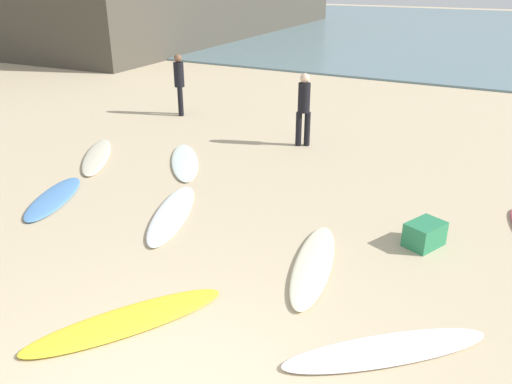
{
  "coord_description": "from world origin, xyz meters",
  "views": [
    {
      "loc": [
        2.34,
        -2.48,
        3.82
      ],
      "look_at": [
        -1.45,
        4.62,
        0.3
      ],
      "focal_mm": 35.76,
      "sensor_mm": 36.0,
      "label": 1
    }
  ],
  "objects": [
    {
      "name": "surfboard_2",
      "position": [
        0.16,
        3.3,
        0.04
      ],
      "size": [
        1.02,
        2.33,
        0.09
      ],
      "primitive_type": "ellipsoid",
      "rotation": [
        0.0,
        0.0,
        0.23
      ],
      "color": "#F2EECA",
      "rests_on": "ground_plane"
    },
    {
      "name": "surfboard_3",
      "position": [
        -1.3,
        1.1,
        0.03
      ],
      "size": [
        1.75,
        2.34,
        0.07
      ],
      "primitive_type": "ellipsoid",
      "rotation": [
        0.0,
        0.0,
        2.58
      ],
      "color": "yellow",
      "rests_on": "ground_plane"
    },
    {
      "name": "beachgoer_mid",
      "position": [
        -2.11,
        8.18,
        0.94
      ],
      "size": [
        0.38,
        0.38,
        1.69
      ],
      "rotation": [
        0.0,
        0.0,
        3.65
      ],
      "color": "black",
      "rests_on": "ground_plane"
    },
    {
      "name": "surfboard_5",
      "position": [
        -5.76,
        5.24,
        0.04
      ],
      "size": [
        1.88,
        2.28,
        0.08
      ],
      "primitive_type": "ellipsoid",
      "rotation": [
        0.0,
        0.0,
        3.78
      ],
      "color": "#EBE5C7",
      "rests_on": "ground_plane"
    },
    {
      "name": "surfboard_7",
      "position": [
        -3.86,
        5.87,
        0.03
      ],
      "size": [
        1.88,
        2.21,
        0.07
      ],
      "primitive_type": "ellipsoid",
      "rotation": [
        0.0,
        0.0,
        0.65
      ],
      "color": "white",
      "rests_on": "ground_plane"
    },
    {
      "name": "surfboard_8",
      "position": [
        -2.56,
        3.67,
        0.04
      ],
      "size": [
        1.43,
        2.38,
        0.08
      ],
      "primitive_type": "ellipsoid",
      "rotation": [
        0.0,
        0.0,
        0.4
      ],
      "color": "white",
      "rests_on": "ground_plane"
    },
    {
      "name": "beach_cooler",
      "position": [
        1.4,
        4.64,
        0.19
      ],
      "size": [
        0.6,
        0.69,
        0.37
      ],
      "primitive_type": "cube",
      "rotation": [
        0.0,
        0.0,
        4.3
      ],
      "color": "#287F51",
      "rests_on": "ground_plane"
    },
    {
      "name": "surfboard_1",
      "position": [
        -4.83,
        3.19,
        0.04
      ],
      "size": [
        1.36,
        2.03,
        0.07
      ],
      "primitive_type": "ellipsoid",
      "rotation": [
        0.0,
        0.0,
        3.57
      ],
      "color": "#5691D8",
      "rests_on": "ground_plane"
    },
    {
      "name": "surfboard_0",
      "position": [
        1.53,
        2.05,
        0.03
      ],
      "size": [
        2.12,
        1.95,
        0.07
      ],
      "primitive_type": "ellipsoid",
      "rotation": [
        0.0,
        0.0,
        -0.85
      ],
      "color": "white",
      "rests_on": "ground_plane"
    },
    {
      "name": "beachgoer_near",
      "position": [
        -6.28,
        9.1,
        0.95
      ],
      "size": [
        0.39,
        0.39,
        1.7
      ],
      "rotation": [
        0.0,
        0.0,
        5.4
      ],
      "color": "black",
      "rests_on": "ground_plane"
    },
    {
      "name": "ocean_water",
      "position": [
        0.0,
        36.61,
        0.04
      ],
      "size": [
        120.0,
        40.0,
        0.08
      ],
      "primitive_type": "cube",
      "color": "slate",
      "rests_on": "ground_plane"
    }
  ]
}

